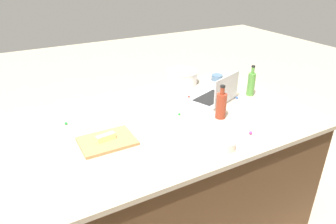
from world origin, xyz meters
TOP-DOWN VIEW (x-y plane):
  - ground_plane at (0.00, 0.00)m, footprint 12.00×12.00m
  - island_counter at (0.00, 0.00)m, footprint 1.93×1.19m
  - laptop at (-0.45, -0.07)m, footprint 0.37×0.32m
  - mixing_bowl_large at (-0.42, -0.51)m, footprint 0.26×0.26m
  - bottle_soy at (-0.31, 0.15)m, footprint 0.07×0.07m
  - bottle_olive at (-0.75, -0.04)m, footprint 0.06×0.06m
  - cutting_board at (0.45, 0.09)m, footprint 0.31×0.23m
  - butter_stick_left at (0.45, 0.09)m, footprint 0.11×0.05m
  - ramekin_small at (-0.73, -0.43)m, footprint 0.10×0.10m
  - ramekin_medium at (-0.11, 0.47)m, footprint 0.10×0.10m
  - candy_0 at (-0.31, -0.23)m, footprint 0.01×0.01m
  - candy_1 at (-0.09, -0.01)m, footprint 0.02×0.02m
  - candy_2 at (-0.61, -0.03)m, footprint 0.02×0.02m
  - candy_4 at (-0.34, 0.41)m, footprint 0.02×0.02m
  - candy_5 at (0.61, -0.24)m, footprint 0.02×0.02m

SIDE VIEW (x-z plane):
  - ground_plane at x=0.00m, z-range 0.00..0.00m
  - island_counter at x=0.00m, z-range 0.00..0.90m
  - candy_0 at x=-0.31m, z-range 0.90..0.91m
  - candy_1 at x=-0.09m, z-range 0.90..0.92m
  - candy_2 at x=-0.61m, z-range 0.90..0.92m
  - cutting_board at x=0.45m, z-range 0.90..0.92m
  - candy_5 at x=0.61m, z-range 0.90..0.92m
  - candy_4 at x=-0.34m, z-range 0.90..0.92m
  - ramekin_small at x=-0.73m, z-range 0.90..0.95m
  - ramekin_medium at x=-0.11m, z-range 0.90..0.95m
  - butter_stick_left at x=0.45m, z-range 0.92..0.95m
  - laptop at x=-0.45m, z-range 0.84..1.06m
  - mixing_bowl_large at x=-0.42m, z-range 0.90..1.02m
  - bottle_soy at x=-0.31m, z-range 0.88..1.11m
  - bottle_olive at x=-0.75m, z-range 0.88..1.11m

